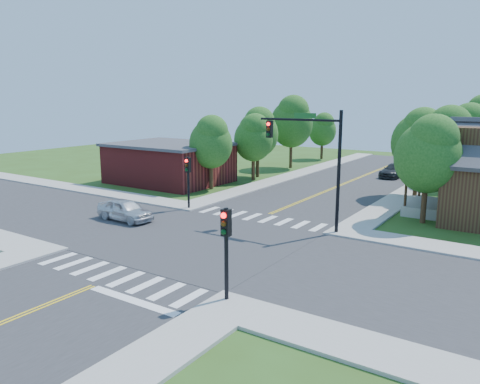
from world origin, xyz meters
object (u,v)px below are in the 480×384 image
Objects in this scene: signal_pole_se at (226,237)px; car_dgrey at (394,171)px; signal_mast_ne at (312,150)px; signal_pole_nw at (188,173)px; car_silver at (125,210)px.

car_dgrey is (-2.80, 33.31, -2.00)m from signal_pole_se.
signal_mast_ne is 1.89× the size of signal_pole_se.
signal_pole_nw is (-9.51, -0.01, -2.19)m from signal_mast_ne.
car_dgrey is at bearing 69.20° from signal_pole_nw.
signal_pole_nw is (-11.20, 11.20, 0.00)m from signal_pole_se.
signal_pole_se reaches higher than car_dgrey.
signal_pole_nw is 23.74m from car_dgrey.
signal_pole_se reaches higher than car_silver.
signal_mast_ne reaches higher than car_dgrey.
signal_pole_se is at bearing -115.35° from car_silver.
signal_mast_ne is 1.89× the size of signal_pole_nw.
signal_pole_se is 0.91× the size of car_silver.
signal_pole_se is at bearing -81.44° from signal_mast_ne.
signal_pole_nw reaches higher than car_silver.
signal_mast_ne is 1.73× the size of car_silver.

